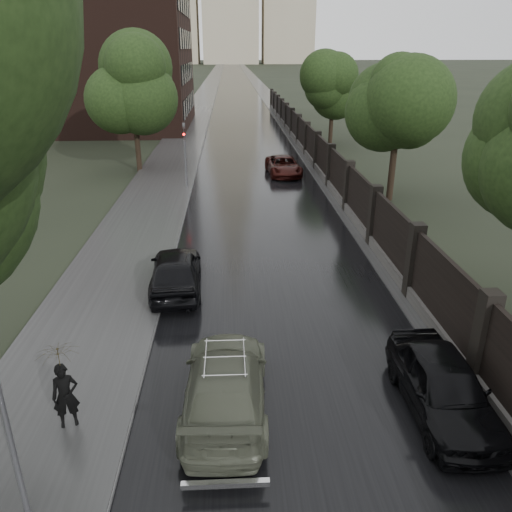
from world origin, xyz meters
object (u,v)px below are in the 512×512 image
object	(u,v)px
tree_right_c	(333,87)
lamp_post	(2,404)
tree_right_b	(398,111)
car_right_far	(283,166)
traffic_light	(185,150)
car_right_near	(443,386)
volga_sedan	(226,384)
pedestrian_umbrella	(60,363)
tree_left_far	(133,94)
hatchback_left	(176,270)

from	to	relation	value
tree_right_c	lamp_post	bearing A→B (deg)	-108.52
tree_right_b	tree_right_c	distance (m)	18.00
car_right_far	tree_right_c	bearing A→B (deg)	61.51
traffic_light	car_right_far	distance (m)	7.41
car_right_near	car_right_far	world-z (taller)	car_right_near
traffic_light	car_right_near	world-z (taller)	traffic_light
volga_sedan	tree_right_c	bearing A→B (deg)	-102.51
pedestrian_umbrella	tree_right_b	bearing A→B (deg)	36.24
tree_left_far	traffic_light	bearing A→B (deg)	-53.53
lamp_post	car_right_far	world-z (taller)	lamp_post
traffic_light	hatchback_left	size ratio (longest dim) A/B	0.91
pedestrian_umbrella	tree_left_far	bearing A→B (deg)	77.40
tree_right_c	pedestrian_umbrella	size ratio (longest dim) A/B	2.84
tree_right_c	car_right_near	bearing A→B (deg)	-96.67
tree_right_c	tree_left_far	bearing A→B (deg)	-147.17
traffic_light	hatchback_left	distance (m)	14.11
tree_left_far	traffic_light	size ratio (longest dim) A/B	1.85
tree_right_b	tree_right_c	bearing A→B (deg)	90.00
tree_left_far	tree_right_b	size ratio (longest dim) A/B	1.05
car_right_far	tree_left_far	bearing A→B (deg)	167.65
tree_left_far	pedestrian_umbrella	size ratio (longest dim) A/B	3.00
hatchback_left	pedestrian_umbrella	distance (m)	7.39
lamp_post	car_right_near	distance (m)	9.28
tree_left_far	volga_sedan	distance (m)	26.66
car_right_far	pedestrian_umbrella	xyz separation A→B (m)	(-7.38, -24.51, 1.17)
car_right_near	car_right_far	xyz separation A→B (m)	(-1.26, 24.33, -0.10)
lamp_post	volga_sedan	bearing A→B (deg)	39.52
tree_left_far	lamp_post	size ratio (longest dim) A/B	1.45
lamp_post	traffic_light	bearing A→B (deg)	87.32
car_right_far	tree_right_b	bearing A→B (deg)	-52.84
volga_sedan	car_right_near	xyz separation A→B (m)	(5.10, -0.40, 0.03)
volga_sedan	hatchback_left	world-z (taller)	hatchback_left
pedestrian_umbrella	tree_right_c	bearing A→B (deg)	52.00
tree_right_b	hatchback_left	size ratio (longest dim) A/B	1.59
lamp_post	tree_left_far	bearing A→B (deg)	95.21
lamp_post	hatchback_left	world-z (taller)	lamp_post
traffic_light	pedestrian_umbrella	distance (m)	21.14
lamp_post	pedestrian_umbrella	size ratio (longest dim) A/B	2.07
tree_left_far	traffic_light	world-z (taller)	tree_left_far
lamp_post	traffic_light	size ratio (longest dim) A/B	1.28
tree_left_far	traffic_light	xyz separation A→B (m)	(3.70, -5.01, -2.84)
pedestrian_umbrella	traffic_light	bearing A→B (deg)	68.76
volga_sedan	traffic_light	bearing A→B (deg)	-80.89
volga_sedan	pedestrian_umbrella	xyz separation A→B (m)	(-3.53, -0.58, 1.10)
tree_right_b	volga_sedan	world-z (taller)	tree_right_b
lamp_post	hatchback_left	bearing A→B (deg)	79.27
lamp_post	tree_right_b	bearing A→B (deg)	57.82
tree_right_c	volga_sedan	world-z (taller)	tree_right_c
volga_sedan	car_right_far	xyz separation A→B (m)	(3.84, 23.93, -0.07)
tree_right_c	hatchback_left	distance (m)	31.33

